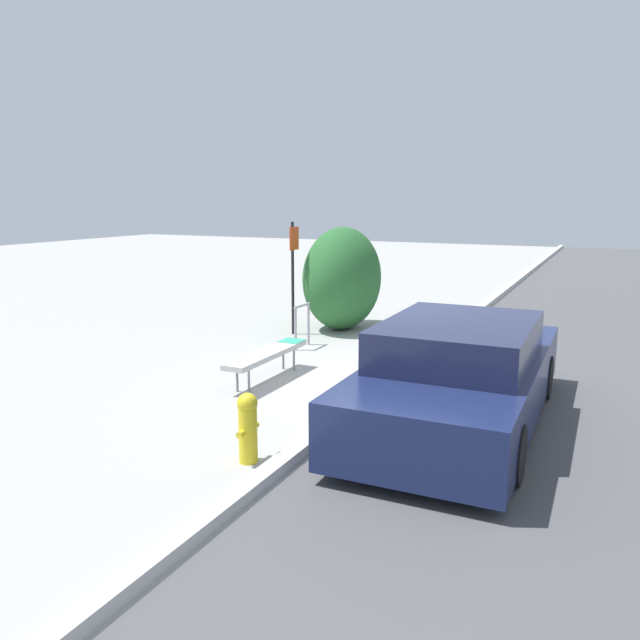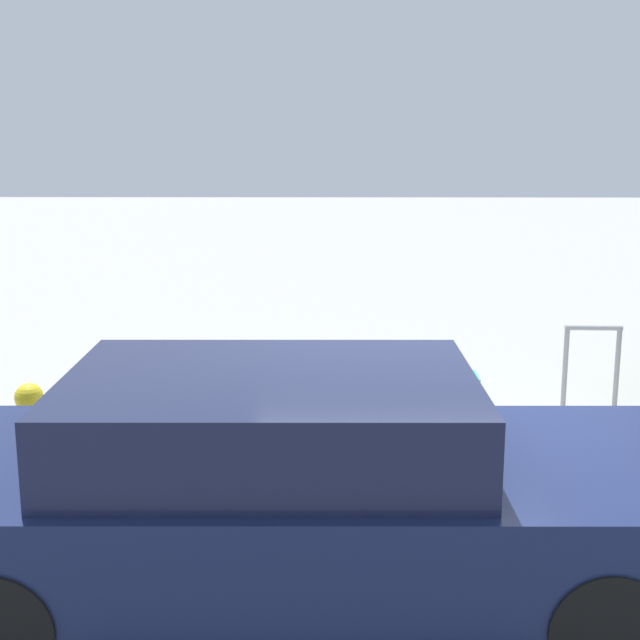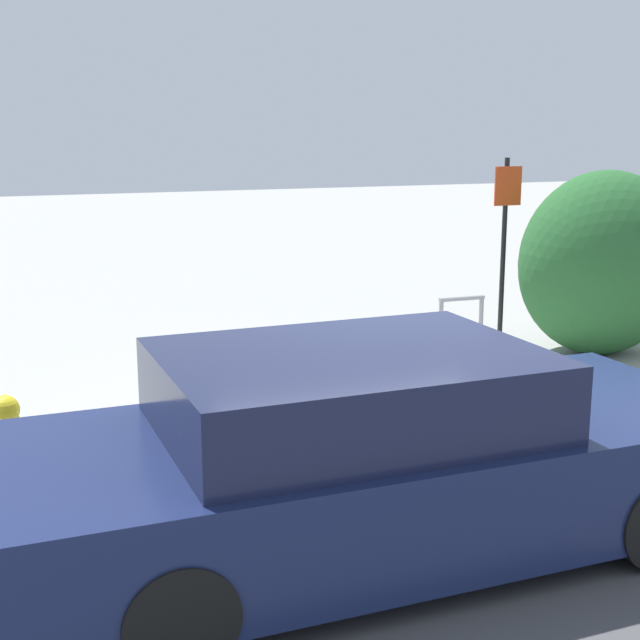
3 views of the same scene
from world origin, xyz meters
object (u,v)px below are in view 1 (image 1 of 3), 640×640
Objects in this scene: fire_hydrant at (248,425)px; parked_car_near at (460,375)px; bike_rack at (302,321)px; sign_post at (293,267)px; bench at (267,354)px.

fire_hydrant is 2.76m from parked_car_near.
bike_rack is at bearing 52.21° from parked_car_near.
sign_post reaches higher than fire_hydrant.
fire_hydrant is at bearing 140.11° from parked_car_near.
fire_hydrant is (-4.86, -1.85, -0.09)m from bike_rack.
sign_post is (0.97, 0.69, 0.88)m from bike_rack.
bench is at bearing -158.91° from sign_post.
parked_car_near is at bearing -130.76° from sign_post.
parked_car_near is (-2.73, -3.60, 0.12)m from bike_rack.
bench is 0.85× the size of sign_post.
fire_hydrant is 0.16× the size of parked_car_near.
bench is 2.21m from bike_rack.
bench is at bearing -166.73° from bike_rack.
bike_rack is (2.15, 0.51, 0.09)m from bench.
parked_car_near is at bearing -100.36° from bench.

